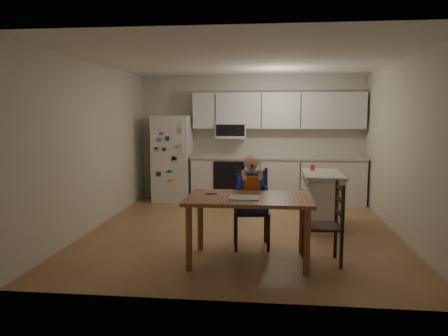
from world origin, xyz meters
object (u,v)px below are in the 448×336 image
dining_table (249,206)px  chair_side (331,218)px  kitchen_island (322,199)px  red_cup (312,168)px  refrigerator (173,159)px  chair_booster (251,192)px

dining_table → chair_side: size_ratio=1.53×
kitchen_island → chair_side: chair_side is taller
red_cup → chair_side: size_ratio=0.09×
red_cup → dining_table: (-0.91, -2.09, -0.20)m
refrigerator → dining_table: bearing=-63.9°
chair_side → refrigerator: bearing=-144.6°
refrigerator → kitchen_island: bearing=-31.8°
chair_booster → chair_side: bearing=-37.0°
red_cup → dining_table: 2.29m
refrigerator → red_cup: size_ratio=19.14×
kitchen_island → dining_table: (-1.04, -1.80, 0.25)m
chair_booster → chair_side: chair_booster is taller
chair_booster → kitchen_island: bearing=42.2°
red_cup → chair_booster: 1.74m
refrigerator → chair_booster: size_ratio=1.41×
red_cup → refrigerator: bearing=151.6°
refrigerator → dining_table: size_ratio=1.17×
refrigerator → kitchen_island: size_ratio=1.51×
dining_table → chair_booster: bearing=90.5°
kitchen_island → dining_table: size_ratio=0.78×
refrigerator → chair_booster: 3.37m
dining_table → chair_booster: 0.62m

